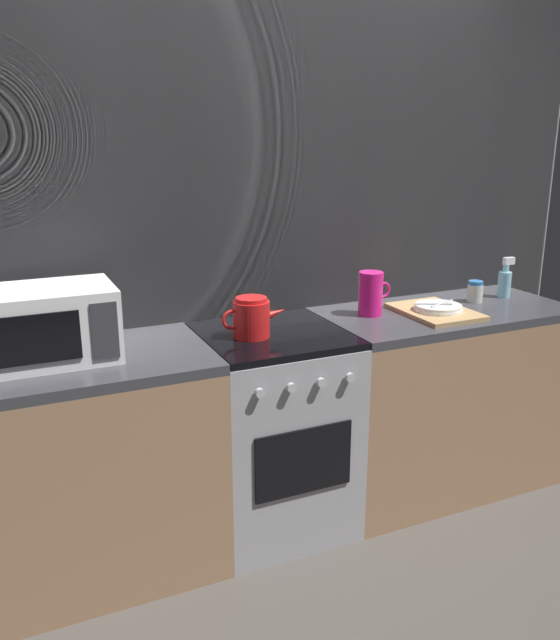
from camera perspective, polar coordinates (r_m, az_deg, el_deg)
ground_plane at (r=3.10m, az=-0.59°, el=-17.16°), size 8.00×8.00×0.00m
back_wall at (r=2.94m, az=-3.21°, el=6.22°), size 3.60×0.05×2.40m
counter_left at (r=2.69m, az=-18.89°, el=-12.61°), size 1.20×0.60×0.90m
stove_unit at (r=2.88m, az=-0.60°, el=-9.69°), size 0.60×0.63×0.90m
counter_right at (r=3.32m, az=13.87°, el=-6.59°), size 1.20×0.60×0.90m
microwave at (r=2.50m, az=-19.49°, el=-0.32°), size 0.46×0.35×0.27m
kettle at (r=2.64m, az=-2.50°, el=0.21°), size 0.28×0.15×0.17m
pitcher at (r=2.98m, az=7.98°, el=2.32°), size 0.16×0.11×0.20m
dish_pile at (r=3.07m, az=13.54°, el=0.85°), size 0.30×0.40×0.06m
spice_jar at (r=3.34m, az=16.74°, el=2.40°), size 0.08×0.08×0.10m
spray_bottle at (r=3.47m, az=19.12°, el=3.19°), size 0.08×0.06×0.20m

